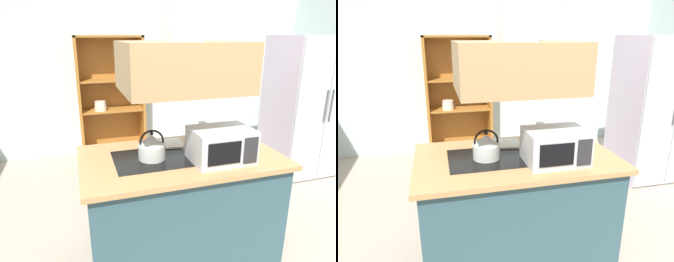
# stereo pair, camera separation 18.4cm
# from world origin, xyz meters

# --- Properties ---
(wall_back) EXTENTS (6.00, 0.12, 2.70)m
(wall_back) POSITION_xyz_m (0.00, 3.00, 1.35)
(wall_back) COLOR silver
(wall_back) RESTS_ON ground
(kitchen_island) EXTENTS (1.61, 0.94, 0.90)m
(kitchen_island) POSITION_xyz_m (-0.13, 0.31, 0.45)
(kitchen_island) COLOR #2D4C55
(kitchen_island) RESTS_ON ground
(range_hood) EXTENTS (0.90, 0.70, 1.27)m
(range_hood) POSITION_xyz_m (-0.13, 0.31, 1.73)
(range_hood) COLOR #AB8354
(refrigerator) EXTENTS (0.90, 0.77, 1.83)m
(refrigerator) POSITION_xyz_m (2.02, 1.40, 0.91)
(refrigerator) COLOR #BFB1C7
(refrigerator) RESTS_ON ground
(dish_cabinet) EXTENTS (0.98, 0.40, 1.82)m
(dish_cabinet) POSITION_xyz_m (-0.39, 2.78, 0.81)
(dish_cabinet) COLOR #A56728
(dish_cabinet) RESTS_ON ground
(kettle) EXTENTS (0.21, 0.21, 0.24)m
(kettle) POSITION_xyz_m (-0.37, 0.31, 1.00)
(kettle) COLOR #B5BCB6
(kettle) RESTS_ON kitchen_island
(cutting_board) EXTENTS (0.37, 0.28, 0.02)m
(cutting_board) POSITION_xyz_m (-0.20, 0.59, 0.91)
(cutting_board) COLOR silver
(cutting_board) RESTS_ON kitchen_island
(microwave) EXTENTS (0.46, 0.35, 0.26)m
(microwave) POSITION_xyz_m (0.13, 0.13, 1.03)
(microwave) COLOR #B7BABF
(microwave) RESTS_ON kitchen_island
(wine_glass_on_counter) EXTENTS (0.08, 0.08, 0.21)m
(wine_glass_on_counter) POSITION_xyz_m (0.14, 0.51, 1.05)
(wine_glass_on_counter) COLOR silver
(wine_glass_on_counter) RESTS_ON kitchen_island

